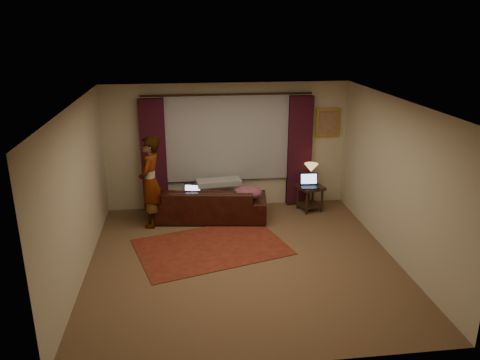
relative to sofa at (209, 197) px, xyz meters
name	(u,v)px	position (x,y,z in m)	size (l,w,h in m)	color
floor	(243,261)	(0.44, -1.84, -0.46)	(5.00, 5.00, 0.01)	brown
ceiling	(243,103)	(0.44, -1.84, 2.14)	(5.00, 5.00, 0.02)	silver
wall_back	(227,146)	(0.44, 0.66, 0.84)	(5.00, 0.02, 2.60)	#BDB295
wall_front	(274,265)	(0.44, -4.34, 0.84)	(5.00, 0.02, 2.60)	#BDB295
wall_left	(78,193)	(-2.06, -1.84, 0.84)	(0.02, 5.00, 2.60)	#BDB295
wall_right	(396,180)	(2.94, -1.84, 0.84)	(0.02, 5.00, 2.60)	#BDB295
sheer_curtain	(228,138)	(0.44, 0.60, 1.04)	(2.50, 0.05, 1.80)	#939299
drape_left	(154,156)	(-1.06, 0.55, 0.72)	(0.50, 0.14, 2.30)	#330D19
drape_right	(299,151)	(1.94, 0.55, 0.72)	(0.50, 0.14, 2.30)	#330D19
curtain_rod	(227,95)	(0.44, 0.55, 1.92)	(0.04, 0.04, 3.40)	#311D0E
picture_frame	(328,123)	(2.54, 0.63, 1.29)	(0.50, 0.04, 0.60)	#B18C31
sofa	(209,197)	(0.00, 0.00, 0.00)	(2.27, 0.98, 0.91)	black
throw_blanket	(218,170)	(0.22, 0.24, 0.47)	(0.89, 0.36, 0.11)	gray
clothing_pile	(248,193)	(0.75, -0.21, 0.12)	(0.57, 0.44, 0.24)	brown
laptop_sofa	(191,193)	(-0.34, -0.06, 0.12)	(0.34, 0.37, 0.25)	black
area_rug	(211,247)	(-0.04, -1.28, -0.45)	(2.50, 1.67, 0.01)	maroon
end_table	(310,198)	(2.11, 0.16, -0.19)	(0.47, 0.47, 0.54)	black
tiffany_lamp	(311,174)	(2.12, 0.23, 0.31)	(0.28, 0.28, 0.45)	olive
laptop_table	(310,181)	(2.06, 0.06, 0.22)	(0.37, 0.40, 0.27)	black
person	(150,182)	(-1.10, -0.19, 0.42)	(0.52, 0.52, 1.76)	gray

